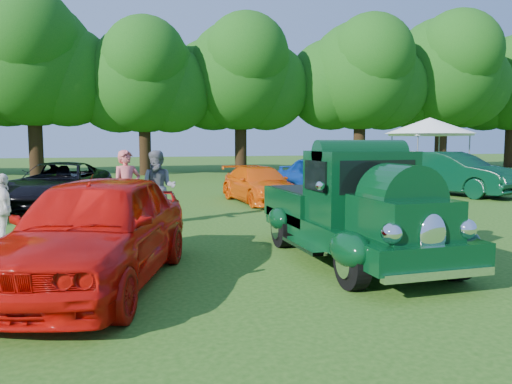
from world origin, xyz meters
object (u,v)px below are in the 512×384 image
object	(u,v)px
spectator_pink	(127,189)
back_car_black	(59,185)
back_car_orange	(260,185)
canopy_tent	(430,126)
back_car_blue	(328,178)
spectator_grey	(159,188)
hero_pickup	(353,213)
back_car_green	(452,173)
red_convertible	(96,230)
spectator_white	(4,209)

from	to	relation	value
spectator_pink	back_car_black	bearing A→B (deg)	93.31
back_car_orange	canopy_tent	bearing A→B (deg)	21.16
back_car_blue	spectator_grey	size ratio (longest dim) A/B	2.49
hero_pickup	back_car_orange	size ratio (longest dim) A/B	1.17
back_car_black	back_car_orange	world-z (taller)	back_car_black
spectator_pink	back_car_orange	bearing A→B (deg)	20.88
spectator_pink	hero_pickup	bearing A→B (deg)	-69.82
back_car_black	back_car_green	distance (m)	14.71
red_convertible	spectator_grey	distance (m)	5.38
spectator_white	canopy_tent	bearing A→B (deg)	-78.13
back_car_black	back_car_orange	size ratio (longest dim) A/B	1.22
back_car_blue	canopy_tent	distance (m)	9.49
back_car_orange	spectator_white	distance (m)	8.88
red_convertible	back_car_blue	bearing A→B (deg)	67.38
back_car_blue	spectator_pink	size ratio (longest dim) A/B	2.46
back_car_green	canopy_tent	xyz separation A→B (m)	(2.30, 4.76, 2.02)
back_car_orange	back_car_green	xyz separation A→B (m)	(8.10, 0.23, 0.23)
hero_pickup	spectator_grey	world-z (taller)	hero_pickup
back_car_black	back_car_blue	xyz separation A→B (m)	(9.21, -0.57, 0.08)
back_car_blue	spectator_white	distance (m)	11.10
canopy_tent	back_car_green	bearing A→B (deg)	-115.82
red_convertible	hero_pickup	bearing A→B (deg)	23.79
red_convertible	canopy_tent	xyz separation A→B (m)	(15.68, 13.91, 2.03)
hero_pickup	back_car_blue	xyz separation A→B (m)	(3.44, 8.53, -0.05)
red_convertible	back_car_blue	xyz separation A→B (m)	(7.87, 8.92, -0.03)
red_convertible	back_car_green	distance (m)	16.20
spectator_pink	spectator_grey	xyz separation A→B (m)	(0.79, 0.28, -0.01)
hero_pickup	spectator_white	size ratio (longest dim) A/B	3.43
back_car_black	spectator_pink	distance (m)	4.99
hero_pickup	back_car_black	size ratio (longest dim) A/B	0.96
red_convertible	canopy_tent	distance (m)	21.05
back_car_green	spectator_grey	bearing A→B (deg)	178.62
spectator_pink	spectator_white	world-z (taller)	spectator_pink
back_car_blue	back_car_green	xyz separation A→B (m)	(5.50, 0.22, 0.04)
back_car_green	spectator_white	xyz separation A→B (m)	(-15.30, -5.42, -0.12)
back_car_blue	spectator_grey	xyz separation A→B (m)	(-6.46, -3.73, 0.14)
back_car_green	spectator_white	bearing A→B (deg)	179.81
back_car_orange	spectator_white	xyz separation A→B (m)	(-7.20, -5.19, 0.11)
spectator_pink	spectator_white	size ratio (longest dim) A/B	1.31
back_car_black	canopy_tent	xyz separation A→B (m)	(17.01, 4.42, 2.14)
hero_pickup	spectator_pink	xyz separation A→B (m)	(-3.81, 4.52, 0.11)
back_car_orange	spectator_pink	xyz separation A→B (m)	(-4.64, -4.01, 0.34)
back_car_orange	spectator_pink	world-z (taller)	spectator_pink
spectator_grey	hero_pickup	bearing A→B (deg)	-37.54
red_convertible	back_car_black	distance (m)	9.58
spectator_pink	spectator_grey	bearing A→B (deg)	-0.37
hero_pickup	red_convertible	xyz separation A→B (m)	(-4.43, -0.39, -0.02)
back_car_green	spectator_pink	bearing A→B (deg)	178.70
red_convertible	spectator_pink	xyz separation A→B (m)	(0.62, 4.91, 0.13)
red_convertible	back_car_orange	distance (m)	10.36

